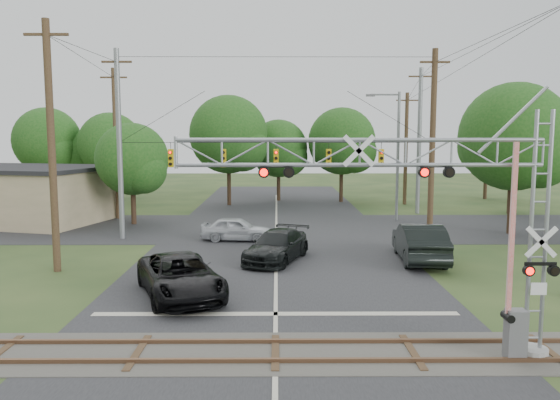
{
  "coord_description": "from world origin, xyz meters",
  "views": [
    {
      "loc": [
        0.05,
        -13.24,
        6.29
      ],
      "look_at": [
        0.17,
        7.5,
        3.86
      ],
      "focal_mm": 35.0,
      "sensor_mm": 36.0,
      "label": 1
    }
  ],
  "objects_px": {
    "traffic_signal_span": "(291,147)",
    "sedan_silver": "(236,229)",
    "car_dark": "(277,246)",
    "pickup_black": "(180,276)",
    "streetlight": "(395,149)",
    "crossing_gantry": "(429,207)"
  },
  "relations": [
    {
      "from": "car_dark",
      "to": "sedan_silver",
      "type": "xyz_separation_m",
      "value": [
        -2.44,
        5.42,
        -0.05
      ]
    },
    {
      "from": "traffic_signal_span",
      "to": "car_dark",
      "type": "distance_m",
      "value": 7.85
    },
    {
      "from": "pickup_black",
      "to": "streetlight",
      "type": "distance_m",
      "value": 23.71
    },
    {
      "from": "pickup_black",
      "to": "streetlight",
      "type": "height_order",
      "value": "streetlight"
    },
    {
      "from": "traffic_signal_span",
      "to": "sedan_silver",
      "type": "xyz_separation_m",
      "value": [
        -3.34,
        -0.67,
        -4.91
      ]
    },
    {
      "from": "car_dark",
      "to": "streetlight",
      "type": "xyz_separation_m",
      "value": [
        8.8,
        13.36,
        4.57
      ]
    },
    {
      "from": "pickup_black",
      "to": "streetlight",
      "type": "bearing_deg",
      "value": 35.8
    },
    {
      "from": "sedan_silver",
      "to": "streetlight",
      "type": "distance_m",
      "value": 14.52
    },
    {
      "from": "traffic_signal_span",
      "to": "pickup_black",
      "type": "height_order",
      "value": "traffic_signal_span"
    },
    {
      "from": "car_dark",
      "to": "sedan_silver",
      "type": "relative_size",
      "value": 1.25
    },
    {
      "from": "traffic_signal_span",
      "to": "car_dark",
      "type": "bearing_deg",
      "value": -98.35
    },
    {
      "from": "sedan_silver",
      "to": "car_dark",
      "type": "bearing_deg",
      "value": -150.56
    },
    {
      "from": "sedan_silver",
      "to": "streetlight",
      "type": "relative_size",
      "value": 0.44
    },
    {
      "from": "crossing_gantry",
      "to": "pickup_black",
      "type": "relative_size",
      "value": 1.79
    },
    {
      "from": "car_dark",
      "to": "streetlight",
      "type": "height_order",
      "value": "streetlight"
    },
    {
      "from": "pickup_black",
      "to": "streetlight",
      "type": "relative_size",
      "value": 0.62
    },
    {
      "from": "crossing_gantry",
      "to": "pickup_black",
      "type": "bearing_deg",
      "value": 142.9
    },
    {
      "from": "traffic_signal_span",
      "to": "streetlight",
      "type": "height_order",
      "value": "traffic_signal_span"
    },
    {
      "from": "traffic_signal_span",
      "to": "car_dark",
      "type": "xyz_separation_m",
      "value": [
        -0.89,
        -6.09,
        -4.86
      ]
    },
    {
      "from": "traffic_signal_span",
      "to": "car_dark",
      "type": "height_order",
      "value": "traffic_signal_span"
    },
    {
      "from": "crossing_gantry",
      "to": "sedan_silver",
      "type": "bearing_deg",
      "value": 110.63
    },
    {
      "from": "traffic_signal_span",
      "to": "pickup_black",
      "type": "distance_m",
      "value": 14.02
    }
  ]
}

